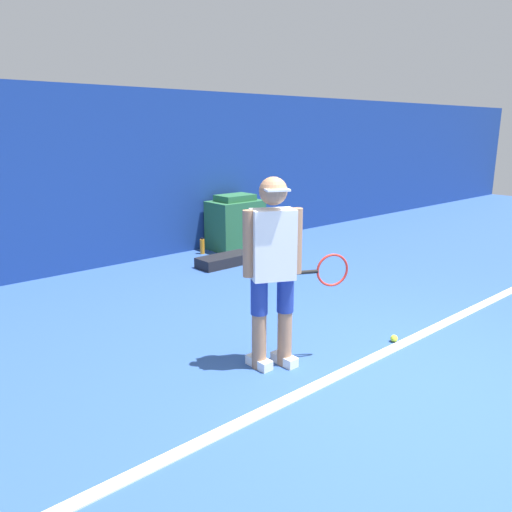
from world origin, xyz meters
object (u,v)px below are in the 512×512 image
(tennis_player, at_px, (274,265))
(water_bottle, at_px, (202,246))
(equipment_bag, at_px, (225,260))
(tennis_ball, at_px, (394,338))

(tennis_player, xyz_separation_m, water_bottle, (1.77, 3.53, -0.75))
(tennis_player, distance_m, equipment_bag, 3.29)
(tennis_ball, xyz_separation_m, water_bottle, (0.60, 3.92, 0.09))
(equipment_bag, distance_m, water_bottle, 0.79)
(tennis_player, height_order, water_bottle, tennis_player)
(water_bottle, bearing_deg, equipment_bag, -100.78)
(tennis_player, relative_size, equipment_bag, 1.87)
(tennis_player, xyz_separation_m, tennis_ball, (1.17, -0.40, -0.83))
(tennis_ball, xyz_separation_m, equipment_bag, (0.46, 3.15, 0.04))
(tennis_player, distance_m, water_bottle, 4.02)
(water_bottle, bearing_deg, tennis_ball, -98.75)
(tennis_player, bearing_deg, tennis_ball, 7.70)
(tennis_ball, bearing_deg, water_bottle, 81.25)
(water_bottle, bearing_deg, tennis_player, -116.66)
(tennis_player, bearing_deg, water_bottle, 89.75)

